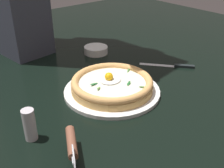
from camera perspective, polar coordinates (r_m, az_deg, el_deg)
ground_plane at (r=0.90m, az=2.29°, el=-3.25°), size 2.40×2.40×0.03m
pizza_plate at (r=0.91m, az=0.00°, el=-1.44°), size 0.32×0.32×0.01m
pizza at (r=0.89m, az=-0.01°, el=0.05°), size 0.27×0.27×0.05m
side_bowl at (r=1.21m, az=-3.35°, el=7.07°), size 0.10×0.10×0.03m
pizza_cutter at (r=0.63m, az=-8.25°, el=-13.07°), size 0.09×0.15×0.08m
table_knife at (r=1.12m, az=12.94°, el=3.72°), size 0.15×0.18×0.01m
pepper_shaker at (r=0.72m, az=-16.74°, el=-8.10°), size 0.03×0.03×0.09m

